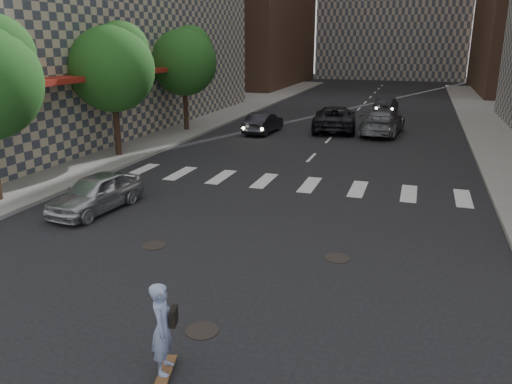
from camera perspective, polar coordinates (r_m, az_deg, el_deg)
ground at (r=13.29m, az=-6.52°, el=-9.11°), size 160.00×160.00×0.00m
sidewalk_left at (r=36.96m, az=-14.30°, el=7.52°), size 13.00×80.00×0.15m
tree_b at (r=26.36m, az=-15.90°, el=13.80°), size 4.20×4.20×6.60m
tree_c at (r=33.31m, az=-8.08°, el=14.80°), size 4.20×4.20×6.60m
manhole_a at (r=10.86m, az=-6.19°, el=-15.47°), size 0.70×0.70×0.02m
manhole_b at (r=15.11m, az=-11.59°, el=-6.00°), size 0.70×0.70×0.02m
manhole_c at (r=14.18m, az=9.28°, el=-7.46°), size 0.70×0.70×0.02m
skateboarder at (r=9.25m, az=-10.53°, el=-15.06°), size 0.56×0.95×1.83m
silver_sedan at (r=18.47m, az=-17.83°, el=-0.08°), size 1.96×4.03×1.32m
traffic_car_a at (r=32.67m, az=0.85°, el=7.90°), size 1.66×4.11×1.33m
traffic_car_b at (r=33.26m, az=14.27°, el=7.80°), size 2.75×5.78×1.63m
traffic_car_c at (r=34.04m, az=8.98°, el=8.32°), size 3.47×6.18×1.63m
traffic_car_d at (r=34.07m, az=14.53°, el=7.75°), size 1.89×4.05×1.34m
traffic_car_e at (r=43.20m, az=14.66°, el=9.56°), size 1.81×4.06×1.29m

